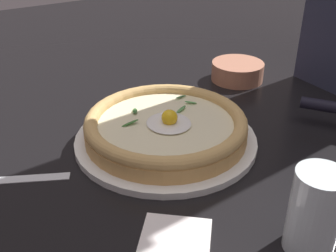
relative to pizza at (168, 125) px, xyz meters
name	(u,v)px	position (x,y,z in m)	size (l,w,h in m)	color
ground_plane	(176,158)	(-0.03, 0.00, -0.05)	(2.40, 2.40, 0.03)	black
pizza_plate	(168,139)	(0.00, 0.00, -0.03)	(0.32, 0.32, 0.01)	white
pizza	(168,125)	(0.00, 0.00, 0.00)	(0.29, 0.29, 0.06)	tan
side_bowl	(237,71)	(0.15, -0.29, -0.01)	(0.12, 0.12, 0.04)	#B47257
drinking_glass	(313,218)	(-0.31, -0.01, 0.01)	(0.06, 0.06, 0.11)	silver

